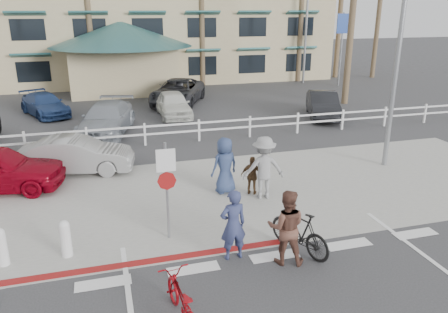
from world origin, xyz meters
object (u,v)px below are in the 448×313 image
object	(u,v)px
bike_black	(299,231)
car_white_sedan	(76,155)
bike_red	(182,301)
sign_post	(167,186)

from	to	relation	value
bike_black	car_white_sedan	size ratio (longest dim) A/B	0.46
bike_black	car_white_sedan	bearing A→B (deg)	-75.95
bike_red	bike_black	bearing A→B (deg)	-160.29
bike_red	car_white_sedan	size ratio (longest dim) A/B	0.44
bike_black	car_white_sedan	world-z (taller)	car_white_sedan
car_white_sedan	sign_post	bearing A→B (deg)	-146.49
car_white_sedan	bike_red	bearing A→B (deg)	-156.03
bike_black	car_white_sedan	xyz separation A→B (m)	(-5.38, 7.22, 0.11)
bike_red	bike_black	size ratio (longest dim) A/B	0.95
car_white_sedan	bike_black	bearing A→B (deg)	-132.95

